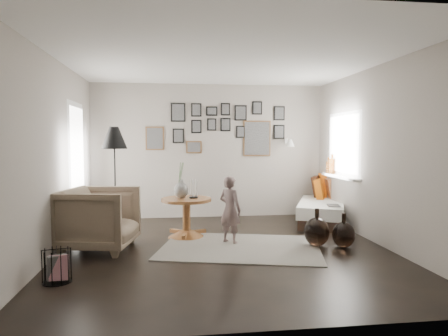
{
  "coord_description": "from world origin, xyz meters",
  "views": [
    {
      "loc": [
        -0.71,
        -5.4,
        1.52
      ],
      "look_at": [
        0.05,
        0.5,
        1.1
      ],
      "focal_mm": 32.0,
      "sensor_mm": 36.0,
      "label": 1
    }
  ],
  "objects": [
    {
      "name": "ground",
      "position": [
        0.0,
        0.0,
        0.0
      ],
      "size": [
        4.8,
        4.8,
        0.0
      ],
      "primitive_type": "plane",
      "color": "black",
      "rests_on": "ground"
    },
    {
      "name": "wall_back",
      "position": [
        0.0,
        2.4,
        1.3
      ],
      "size": [
        4.5,
        0.0,
        4.5
      ],
      "primitive_type": "plane",
      "rotation": [
        1.57,
        0.0,
        0.0
      ],
      "color": "gray",
      "rests_on": "ground"
    },
    {
      "name": "wall_front",
      "position": [
        0.0,
        -2.4,
        1.3
      ],
      "size": [
        4.5,
        0.0,
        4.5
      ],
      "primitive_type": "plane",
      "rotation": [
        -1.57,
        0.0,
        0.0
      ],
      "color": "gray",
      "rests_on": "ground"
    },
    {
      "name": "wall_left",
      "position": [
        -2.25,
        0.0,
        1.3
      ],
      "size": [
        0.0,
        4.8,
        4.8
      ],
      "primitive_type": "plane",
      "rotation": [
        1.57,
        0.0,
        1.57
      ],
      "color": "gray",
      "rests_on": "ground"
    },
    {
      "name": "wall_right",
      "position": [
        2.25,
        0.0,
        1.3
      ],
      "size": [
        0.0,
        4.8,
        4.8
      ],
      "primitive_type": "plane",
      "rotation": [
        1.57,
        0.0,
        -1.57
      ],
      "color": "gray",
      "rests_on": "ground"
    },
    {
      "name": "ceiling",
      "position": [
        0.0,
        0.0,
        2.6
      ],
      "size": [
        4.8,
        4.8,
        0.0
      ],
      "primitive_type": "plane",
      "rotation": [
        3.14,
        0.0,
        0.0
      ],
      "color": "white",
      "rests_on": "wall_back"
    },
    {
      "name": "door_left",
      "position": [
        -2.23,
        1.2,
        1.05
      ],
      "size": [
        0.0,
        2.14,
        2.14
      ],
      "color": "white",
      "rests_on": "wall_left"
    },
    {
      "name": "window_right",
      "position": [
        2.18,
        1.34,
        0.93
      ],
      "size": [
        0.15,
        1.32,
        1.3
      ],
      "color": "white",
      "rests_on": "wall_right"
    },
    {
      "name": "gallery_wall",
      "position": [
        0.29,
        2.38,
        1.74
      ],
      "size": [
        2.74,
        0.03,
        1.08
      ],
      "color": "brown",
      "rests_on": "wall_back"
    },
    {
      "name": "wall_sconce",
      "position": [
        1.55,
        2.13,
        1.46
      ],
      "size": [
        0.18,
        0.36,
        0.16
      ],
      "color": "white",
      "rests_on": "wall_back"
    },
    {
      "name": "rug",
      "position": [
        0.23,
        0.06,
        0.01
      ],
      "size": [
        2.51,
        2.03,
        0.01
      ],
      "primitive_type": "cube",
      "rotation": [
        0.0,
        0.0,
        -0.25
      ],
      "color": "beige",
      "rests_on": "ground"
    },
    {
      "name": "pedestal_table",
      "position": [
        -0.51,
        0.78,
        0.28
      ],
      "size": [
        0.78,
        0.78,
        0.61
      ],
      "rotation": [
        0.0,
        0.0,
        0.08
      ],
      "color": "brown",
      "rests_on": "ground"
    },
    {
      "name": "vase",
      "position": [
        -0.59,
        0.8,
        0.79
      ],
      "size": [
        0.22,
        0.22,
        0.56
      ],
      "color": "black",
      "rests_on": "pedestal_table"
    },
    {
      "name": "candles",
      "position": [
        -0.4,
        0.78,
        0.75
      ],
      "size": [
        0.13,
        0.13,
        0.29
      ],
      "color": "black",
      "rests_on": "pedestal_table"
    },
    {
      "name": "daybed",
      "position": [
        2.0,
        1.67,
        0.26
      ],
      "size": [
        1.39,
        1.91,
        0.86
      ],
      "rotation": [
        0.0,
        0.0,
        -0.4
      ],
      "color": "black",
      "rests_on": "ground"
    },
    {
      "name": "magazine_on_daybed",
      "position": [
        2.0,
        1.03,
        0.41
      ],
      "size": [
        0.25,
        0.3,
        0.01
      ],
      "primitive_type": "cube",
      "rotation": [
        0.0,
        0.0,
        -0.23
      ],
      "color": "black",
      "rests_on": "daybed"
    },
    {
      "name": "armchair",
      "position": [
        -1.72,
        0.21,
        0.43
      ],
      "size": [
        1.11,
        1.09,
        0.87
      ],
      "primitive_type": "imported",
      "rotation": [
        0.0,
        0.0,
        1.38
      ],
      "color": "#70604C",
      "rests_on": "ground"
    },
    {
      "name": "armchair_cushion",
      "position": [
        -1.69,
        0.26,
        0.48
      ],
      "size": [
        0.47,
        0.48,
        0.18
      ],
      "primitive_type": "cube",
      "rotation": [
        -0.21,
        0.0,
        -0.23
      ],
      "color": "beige",
      "rests_on": "armchair"
    },
    {
      "name": "floor_lamp",
      "position": [
        -1.62,
        1.07,
        1.49
      ],
      "size": [
        0.4,
        0.4,
        1.73
      ],
      "rotation": [
        0.0,
        0.0,
        -0.43
      ],
      "color": "black",
      "rests_on": "ground"
    },
    {
      "name": "magazine_basket",
      "position": [
        -1.95,
        -1.04,
        0.18
      ],
      "size": [
        0.35,
        0.35,
        0.36
      ],
      "rotation": [
        0.0,
        0.0,
        0.25
      ],
      "color": "black",
      "rests_on": "ground"
    },
    {
      "name": "demijohn_large",
      "position": [
        1.32,
        -0.0,
        0.21
      ],
      "size": [
        0.36,
        0.36,
        0.54
      ],
      "color": "black",
      "rests_on": "ground"
    },
    {
      "name": "demijohn_small",
      "position": [
        1.67,
        -0.12,
        0.19
      ],
      "size": [
        0.32,
        0.32,
        0.49
      ],
      "color": "black",
      "rests_on": "ground"
    },
    {
      "name": "child",
      "position": [
        0.12,
        0.34,
        0.5
      ],
      "size": [
        0.43,
        0.42,
        1.0
      ],
      "primitive_type": "imported",
      "rotation": [
        0.0,
        0.0,
        2.38
      ],
      "color": "#6F5957",
      "rests_on": "ground"
    }
  ]
}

